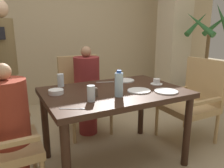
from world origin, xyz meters
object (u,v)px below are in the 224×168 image
(chair_far_side, at_px, (83,92))
(standing_host, at_px, (5,66))
(bowl_small, at_px, (56,92))
(glass_tall_near, at_px, (61,80))
(teacup_with_saucer, at_px, (157,82))
(plate_main_right, at_px, (125,80))
(glass_tall_mid, at_px, (91,93))
(chair_right_side, at_px, (193,98))
(plate_main_left, at_px, (166,91))
(diner_in_left_chair, at_px, (10,130))
(plate_dessert_center, at_px, (139,91))
(diner_in_far_chair, at_px, (87,90))
(potted_palm, at_px, (205,73))
(water_bottle, at_px, (119,84))

(chair_far_side, xyz_separation_m, standing_host, (-0.89, 0.29, 0.38))
(standing_host, bearing_deg, bowl_small, -70.79)
(standing_host, bearing_deg, glass_tall_near, -59.69)
(standing_host, bearing_deg, teacup_with_saucer, -40.34)
(plate_main_right, relative_size, glass_tall_mid, 1.67)
(chair_right_side, distance_m, plate_main_left, 0.80)
(standing_host, xyz_separation_m, bowl_small, (0.37, -1.05, -0.11))
(diner_in_left_chair, relative_size, bowl_small, 8.12)
(diner_in_left_chair, relative_size, plate_dessert_center, 5.02)
(chair_far_side, relative_size, standing_host, 0.59)
(bowl_small, xyz_separation_m, glass_tall_mid, (0.21, -0.34, 0.05))
(bowl_small, bearing_deg, diner_in_far_chair, 48.67)
(potted_palm, distance_m, plate_main_left, 2.24)
(plate_main_left, relative_size, glass_tall_mid, 1.67)
(standing_host, relative_size, glass_tall_near, 12.80)
(diner_in_far_chair, xyz_separation_m, teacup_with_saucer, (0.51, -0.74, 0.21))
(plate_main_left, bearing_deg, glass_tall_near, 141.44)
(plate_main_right, bearing_deg, glass_tall_mid, -141.15)
(chair_right_side, bearing_deg, chair_far_side, 141.12)
(chair_far_side, bearing_deg, bowl_small, -124.95)
(chair_far_side, distance_m, glass_tall_mid, 1.18)
(diner_in_left_chair, xyz_separation_m, plate_dessert_center, (1.13, -0.15, 0.21))
(plate_dessert_center, relative_size, glass_tall_near, 1.67)
(chair_far_side, distance_m, diner_in_far_chair, 0.17)
(chair_right_side, bearing_deg, water_bottle, -170.37)
(chair_far_side, relative_size, water_bottle, 4.29)
(potted_palm, xyz_separation_m, plate_main_right, (-2.03, -0.58, 0.21))
(standing_host, xyz_separation_m, plate_main_left, (1.29, -1.46, -0.13))
(diner_in_left_chair, xyz_separation_m, standing_host, (0.05, 1.18, 0.34))
(bowl_small, bearing_deg, standing_host, 109.21)
(chair_right_side, bearing_deg, glass_tall_near, 166.33)
(diner_in_far_chair, height_order, potted_palm, potted_palm)
(diner_in_left_chair, bearing_deg, plate_main_left, -11.97)
(chair_right_side, bearing_deg, diner_in_far_chair, 146.37)
(plate_dessert_center, bearing_deg, bowl_small, 158.82)
(diner_in_far_chair, relative_size, plate_main_right, 5.20)
(glass_tall_near, xyz_separation_m, glass_tall_mid, (0.10, -0.58, 0.00))
(diner_in_far_chair, bearing_deg, standing_host, 153.39)
(standing_host, distance_m, potted_palm, 3.24)
(chair_far_side, height_order, bowl_small, chair_far_side)
(potted_palm, bearing_deg, chair_right_side, -144.62)
(plate_main_right, bearing_deg, plate_main_left, -78.52)
(plate_main_left, xyz_separation_m, plate_main_right, (-0.12, 0.57, 0.00))
(diner_in_far_chair, relative_size, teacup_with_saucer, 9.09)
(diner_in_left_chair, distance_m, chair_right_side, 2.04)
(bowl_small, bearing_deg, glass_tall_mid, -58.71)
(diner_in_far_chair, height_order, water_bottle, diner_in_far_chair)
(plate_main_right, bearing_deg, chair_right_side, -19.09)
(teacup_with_saucer, bearing_deg, chair_far_side, 119.45)
(chair_far_side, relative_size, plate_dessert_center, 4.53)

